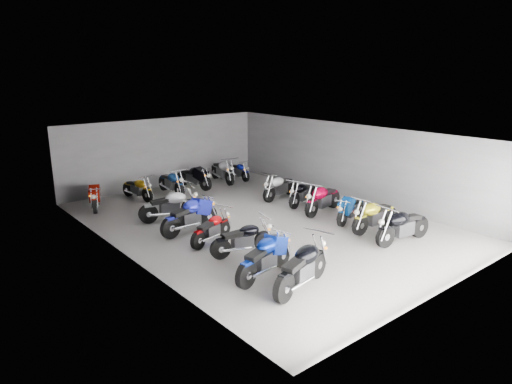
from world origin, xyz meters
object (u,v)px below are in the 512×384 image
Objects in this scene: motorcycle_right_a at (403,226)px; motorcycle_left_e at (191,216)px; motorcycle_left_a at (302,268)px; motorcycle_right_b at (375,215)px; motorcycle_left_c at (243,239)px; motorcycle_right_f at (280,187)px; motorcycle_right_d at (323,199)px; motorcycle_back_d at (194,177)px; motorcycle_back_e at (223,171)px; motorcycle_left_b at (265,257)px; motorcycle_back_a at (96,196)px; motorcycle_back_f at (239,171)px; motorcycle_right_c at (351,208)px; motorcycle_left_d at (212,229)px; motorcycle_right_e at (303,193)px; motorcycle_back_c at (171,182)px; motorcycle_left_f at (170,206)px; motorcycle_back_b at (138,188)px.

motorcycle_left_e is at bearing 48.45° from motorcycle_right_a.
motorcycle_left_a reaches higher than motorcycle_right_b.
motorcycle_left_c is 6.29m from motorcycle_right_f.
motorcycle_left_c is 5.07m from motorcycle_right_d.
motorcycle_back_d is at bearing 4.13° from motorcycle_right_d.
motorcycle_left_b is at bearing 70.79° from motorcycle_back_e.
motorcycle_back_a is 7.42m from motorcycle_back_f.
motorcycle_right_c is 0.85× the size of motorcycle_back_e.
motorcycle_left_d is 6.20m from motorcycle_back_a.
motorcycle_right_b is (4.94, -2.59, 0.08)m from motorcycle_left_d.
motorcycle_right_c reaches higher than motorcycle_back_f.
motorcycle_left_a is 5.39m from motorcycle_left_e.
motorcycle_left_d is 0.86× the size of motorcycle_back_d.
motorcycle_left_b is 11.26m from motorcycle_back_f.
motorcycle_back_a is (-6.73, 4.87, 0.03)m from motorcycle_right_e.
motorcycle_back_f is (0.98, 8.99, -0.10)m from motorcycle_right_b.
motorcycle_right_f is 1.17× the size of motorcycle_back_f.
motorcycle_back_c is at bearing 17.00° from motorcycle_back_e.
motorcycle_left_c is at bearing 117.76° from motorcycle_right_f.
motorcycle_left_f is at bearing 140.33° from motorcycle_back_a.
motorcycle_right_e reaches higher than motorcycle_back_b.
motorcycle_back_e reaches higher than motorcycle_right_f.
motorcycle_left_a reaches higher than motorcycle_left_b.
motorcycle_left_a is 1.26× the size of motorcycle_back_f.
motorcycle_back_d is at bearing 14.26° from motorcycle_right_a.
motorcycle_right_a is at bearing 78.02° from motorcycle_left_a.
motorcycle_left_f is 5.06m from motorcycle_right_f.
motorcycle_left_e is at bearing 73.14° from motorcycle_right_e.
motorcycle_right_c is at bearing 102.47° from motorcycle_left_c.
motorcycle_right_b is 9.04m from motorcycle_back_f.
motorcycle_back_c is (1.92, 4.76, -0.04)m from motorcycle_left_e.
motorcycle_back_e is at bearing -14.17° from motorcycle_right_c.
motorcycle_right_e is (5.55, 4.13, -0.06)m from motorcycle_left_b.
motorcycle_left_d is at bearing -8.40° from motorcycle_left_e.
motorcycle_back_e reaches higher than motorcycle_back_f.
motorcycle_left_a reaches higher than motorcycle_right_e.
motorcycle_left_b is 1.12× the size of motorcycle_left_c.
motorcycle_right_a is 0.99× the size of motorcycle_back_e.
motorcycle_back_f is at bearing 132.46° from motorcycle_left_b.
motorcycle_left_f is 5.42m from motorcycle_right_e.
motorcycle_right_a is (4.72, 0.24, -0.01)m from motorcycle_left_a.
motorcycle_back_d is at bearing 14.76° from motorcycle_back_e.
motorcycle_left_f is 6.04m from motorcycle_back_e.
motorcycle_right_a is (4.68, -5.14, -0.01)m from motorcycle_left_e.
motorcycle_right_b is 9.01m from motorcycle_back_e.
motorcycle_back_f is (5.76, 7.81, -0.04)m from motorcycle_left_c.
motorcycle_right_d is 1.16× the size of motorcycle_back_b.
motorcycle_left_e is 6.95m from motorcycle_right_a.
motorcycle_back_d is at bearing 138.57° from motorcycle_left_e.
motorcycle_right_d is at bearing 116.93° from motorcycle_back_b.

